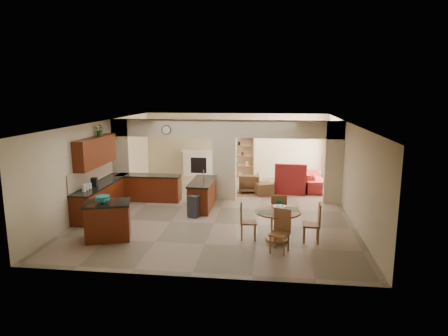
# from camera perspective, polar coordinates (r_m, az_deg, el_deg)

# --- Properties ---
(floor) EXTENTS (10.00, 10.00, 0.00)m
(floor) POSITION_cam_1_polar(r_m,az_deg,el_deg) (13.18, -0.44, -5.66)
(floor) COLOR gray
(floor) RESTS_ON ground
(ceiling) EXTENTS (10.00, 10.00, 0.00)m
(ceiling) POSITION_cam_1_polar(r_m,az_deg,el_deg) (12.66, -0.46, 6.56)
(ceiling) COLOR white
(ceiling) RESTS_ON wall_back
(wall_back) EXTENTS (8.00, 0.00, 8.00)m
(wall_back) POSITION_cam_1_polar(r_m,az_deg,el_deg) (17.76, 1.59, 3.31)
(wall_back) COLOR beige
(wall_back) RESTS_ON floor
(wall_front) EXTENTS (8.00, 0.00, 8.00)m
(wall_front) POSITION_cam_1_polar(r_m,az_deg,el_deg) (8.05, -4.97, -6.26)
(wall_front) COLOR beige
(wall_front) RESTS_ON floor
(wall_left) EXTENTS (0.00, 10.00, 10.00)m
(wall_left) POSITION_cam_1_polar(r_m,az_deg,el_deg) (13.92, -17.01, 0.68)
(wall_left) COLOR beige
(wall_left) RESTS_ON floor
(wall_right) EXTENTS (0.00, 10.00, 10.00)m
(wall_right) POSITION_cam_1_polar(r_m,az_deg,el_deg) (12.97, 17.36, -0.08)
(wall_right) COLOR beige
(wall_right) RESTS_ON floor
(partition_left_pier) EXTENTS (0.60, 0.25, 2.80)m
(partition_left_pier) POSITION_cam_1_polar(r_m,az_deg,el_deg) (14.72, -14.39, 1.35)
(partition_left_pier) COLOR beige
(partition_left_pier) RESTS_ON floor
(partition_center_pier) EXTENTS (0.80, 0.25, 2.20)m
(partition_center_pier) POSITION_cam_1_polar(r_m,az_deg,el_deg) (13.88, 0.07, -0.13)
(partition_center_pier) COLOR beige
(partition_center_pier) RESTS_ON floor
(partition_right_pier) EXTENTS (0.60, 0.25, 2.80)m
(partition_right_pier) POSITION_cam_1_polar(r_m,az_deg,el_deg) (13.89, 15.41, 0.74)
(partition_right_pier) COLOR beige
(partition_right_pier) RESTS_ON floor
(partition_header) EXTENTS (8.00, 0.25, 0.60)m
(partition_header) POSITION_cam_1_polar(r_m,az_deg,el_deg) (13.68, 0.07, 5.64)
(partition_header) COLOR beige
(partition_header) RESTS_ON partition_center_pier
(kitchen_counter) EXTENTS (2.52, 3.29, 1.48)m
(kitchen_counter) POSITION_cam_1_polar(r_m,az_deg,el_deg) (13.61, -14.35, -3.44)
(kitchen_counter) COLOR #3F1907
(kitchen_counter) RESTS_ON floor
(upper_cabinets) EXTENTS (0.35, 2.40, 0.90)m
(upper_cabinets) POSITION_cam_1_polar(r_m,az_deg,el_deg) (13.05, -17.82, 2.28)
(upper_cabinets) COLOR #3F1907
(upper_cabinets) RESTS_ON wall_left
(peninsula) EXTENTS (0.70, 1.85, 0.91)m
(peninsula) POSITION_cam_1_polar(r_m,az_deg,el_deg) (13.04, -3.13, -3.78)
(peninsula) COLOR #3F1907
(peninsula) RESTS_ON floor
(wall_clock) EXTENTS (0.34, 0.03, 0.34)m
(wall_clock) POSITION_cam_1_polar(r_m,az_deg,el_deg) (13.91, -8.25, 5.41)
(wall_clock) COLOR #462417
(wall_clock) RESTS_ON partition_header
(rug) EXTENTS (1.60, 1.30, 0.01)m
(rug) POSITION_cam_1_polar(r_m,az_deg,el_deg) (15.11, 5.09, -3.50)
(rug) COLOR #985E37
(rug) RESTS_ON floor
(fireplace) EXTENTS (1.60, 0.35, 1.20)m
(fireplace) POSITION_cam_1_polar(r_m,az_deg,el_deg) (17.93, -3.57, 0.82)
(fireplace) COLOR white
(fireplace) RESTS_ON floor
(shelving_unit) EXTENTS (1.00, 0.32, 1.80)m
(shelving_unit) POSITION_cam_1_polar(r_m,az_deg,el_deg) (17.63, 2.66, 1.60)
(shelving_unit) COLOR brown
(shelving_unit) RESTS_ON floor
(window_a) EXTENTS (0.02, 0.90, 1.90)m
(window_a) POSITION_cam_1_polar(r_m,az_deg,el_deg) (15.23, 15.66, 0.84)
(window_a) COLOR white
(window_a) RESTS_ON wall_right
(window_b) EXTENTS (0.02, 0.90, 1.90)m
(window_b) POSITION_cam_1_polar(r_m,az_deg,el_deg) (16.89, 14.80, 1.86)
(window_b) COLOR white
(window_b) RESTS_ON wall_right
(glazed_door) EXTENTS (0.02, 0.70, 2.10)m
(glazed_door) POSITION_cam_1_polar(r_m,az_deg,el_deg) (16.09, 15.19, 0.85)
(glazed_door) COLOR white
(glazed_door) RESTS_ON wall_right
(drape_a_left) EXTENTS (0.10, 0.28, 2.30)m
(drape_a_left) POSITION_cam_1_polar(r_m,az_deg,el_deg) (14.65, 15.86, 0.44)
(drape_a_left) COLOR #3A1C17
(drape_a_left) RESTS_ON wall_right
(drape_a_right) EXTENTS (0.10, 0.28, 2.30)m
(drape_a_right) POSITION_cam_1_polar(r_m,az_deg,el_deg) (15.81, 15.20, 1.23)
(drape_a_right) COLOR #3A1C17
(drape_a_right) RESTS_ON wall_right
(drape_b_left) EXTENTS (0.10, 0.28, 2.30)m
(drape_b_left) POSITION_cam_1_polar(r_m,az_deg,el_deg) (16.30, 14.95, 1.53)
(drape_b_left) COLOR #3A1C17
(drape_b_left) RESTS_ON wall_right
(drape_b_right) EXTENTS (0.10, 0.28, 2.30)m
(drape_b_right) POSITION_cam_1_polar(r_m,az_deg,el_deg) (17.48, 14.41, 2.17)
(drape_b_right) COLOR #3A1C17
(drape_b_right) RESTS_ON wall_right
(ceiling_fan) EXTENTS (1.00, 1.00, 0.10)m
(ceiling_fan) POSITION_cam_1_polar(r_m,az_deg,el_deg) (15.57, 6.47, 6.45)
(ceiling_fan) COLOR white
(ceiling_fan) RESTS_ON ceiling
(kitchen_island) EXTENTS (1.32, 1.11, 0.98)m
(kitchen_island) POSITION_cam_1_polar(r_m,az_deg,el_deg) (10.77, -16.24, -7.24)
(kitchen_island) COLOR #3F1907
(kitchen_island) RESTS_ON floor
(teal_bowl) EXTENTS (0.37, 0.37, 0.17)m
(teal_bowl) POSITION_cam_1_polar(r_m,az_deg,el_deg) (10.61, -16.97, -4.30)
(teal_bowl) COLOR teal
(teal_bowl) RESTS_ON kitchen_island
(trash_can) EXTENTS (0.36, 0.33, 0.62)m
(trash_can) POSITION_cam_1_polar(r_m,az_deg,el_deg) (12.16, -4.37, -5.62)
(trash_can) COLOR #2E2E30
(trash_can) RESTS_ON floor
(dining_table) EXTENTS (1.16, 1.16, 0.79)m
(dining_table) POSITION_cam_1_polar(r_m,az_deg,el_deg) (10.33, 7.65, -7.51)
(dining_table) COLOR brown
(dining_table) RESTS_ON floor
(fruit_bowl) EXTENTS (0.31, 0.31, 0.17)m
(fruit_bowl) POSITION_cam_1_polar(r_m,az_deg,el_deg) (10.17, 7.99, -5.72)
(fruit_bowl) COLOR #6BB526
(fruit_bowl) RESTS_ON dining_table
(sofa) EXTENTS (2.48, 1.18, 0.70)m
(sofa) POSITION_cam_1_polar(r_m,az_deg,el_deg) (16.11, 12.72, -1.56)
(sofa) COLOR maroon
(sofa) RESTS_ON floor
(chaise) EXTENTS (1.21, 1.01, 0.46)m
(chaise) POSITION_cam_1_polar(r_m,az_deg,el_deg) (15.26, 9.37, -2.59)
(chaise) COLOR maroon
(chaise) RESTS_ON floor
(armchair) EXTENTS (0.80, 0.82, 0.71)m
(armchair) POSITION_cam_1_polar(r_m,az_deg,el_deg) (15.13, 3.59, -2.11)
(armchair) COLOR maroon
(armchair) RESTS_ON floor
(ottoman) EXTENTS (0.79, 0.79, 0.44)m
(ottoman) POSITION_cam_1_polar(r_m,az_deg,el_deg) (14.79, 5.71, -2.97)
(ottoman) COLOR maroon
(ottoman) RESTS_ON floor
(plant) EXTENTS (0.41, 0.39, 0.37)m
(plant) POSITION_cam_1_polar(r_m,az_deg,el_deg) (13.33, -17.28, 5.23)
(plant) COLOR #1E4612
(plant) RESTS_ON upper_cabinets
(chair_north) EXTENTS (0.44, 0.44, 1.02)m
(chair_north) POSITION_cam_1_polar(r_m,az_deg,el_deg) (11.05, 7.79, -6.09)
(chair_north) COLOR brown
(chair_north) RESTS_ON floor
(chair_east) EXTENTS (0.44, 0.44, 1.02)m
(chair_east) POSITION_cam_1_polar(r_m,az_deg,el_deg) (10.37, 12.86, -7.42)
(chair_east) COLOR brown
(chair_east) RESTS_ON floor
(chair_south) EXTENTS (0.53, 0.53, 1.02)m
(chair_south) POSITION_cam_1_polar(r_m,az_deg,el_deg) (9.68, 8.14, -8.60)
(chair_south) COLOR brown
(chair_south) RESTS_ON floor
(chair_west) EXTENTS (0.45, 0.45, 1.02)m
(chair_west) POSITION_cam_1_polar(r_m,az_deg,el_deg) (10.36, 3.05, -7.16)
(chair_west) COLOR brown
(chair_west) RESTS_ON floor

